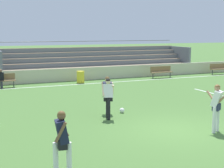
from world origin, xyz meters
name	(u,v)px	position (x,y,z in m)	size (l,w,h in m)	color
ground_plane	(176,130)	(0.00, 0.00, 0.00)	(160.00, 160.00, 0.00)	#477033
field_line_sideline	(77,84)	(0.00, 11.83, 0.00)	(44.00, 0.12, 0.01)	white
field_line_penalty_mark	(219,95)	(6.23, 4.93, 0.00)	(0.12, 4.40, 0.01)	white
sideline_wall	(70,75)	(0.00, 13.61, 0.47)	(48.00, 0.16, 0.95)	beige
bleacher_stand	(99,60)	(3.42, 16.50, 1.18)	(16.21, 3.56, 2.77)	#897051
bench_near_bin	(219,68)	(12.70, 12.43, 0.55)	(1.80, 0.40, 0.90)	olive
bench_far_left	(1,79)	(-4.89, 12.43, 0.55)	(1.80, 0.40, 0.90)	olive
bench_near_wall_gap	(161,71)	(7.01, 12.43, 0.55)	(1.80, 0.40, 0.90)	olive
trash_bin	(81,77)	(0.44, 12.40, 0.42)	(0.54, 0.54, 0.83)	yellow
spectator_seated	(1,77)	(-4.89, 12.31, 0.70)	(0.36, 0.42, 1.21)	#2D2D38
player_white_on_ball	(108,95)	(-1.63, 2.48, 1.00)	(0.58, 0.44, 1.68)	black
player_dark_wide_left	(107,92)	(-1.28, 3.40, 0.97)	(0.54, 0.45, 1.63)	white
player_white_challenging	(217,104)	(1.18, -0.75, 1.03)	(0.51, 0.72, 1.72)	white
player_dark_dropping_back	(62,138)	(-4.85, -2.31, 1.00)	(0.47, 0.50, 1.68)	white
soccer_ball	(122,110)	(-0.66, 3.21, 0.11)	(0.22, 0.22, 0.22)	white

